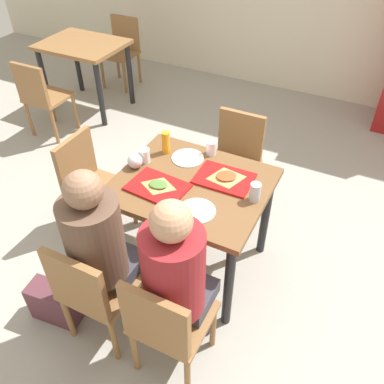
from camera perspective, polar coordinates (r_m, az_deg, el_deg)
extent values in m
cube|color=#9E998E|center=(3.10, 0.00, -9.97)|extent=(10.00, 10.00, 0.02)
cube|color=brown|center=(2.56, 0.00, 0.98)|extent=(0.96, 0.81, 0.04)
cylinder|color=black|center=(2.79, -11.07, -6.79)|extent=(0.06, 0.06, 0.73)
cylinder|color=black|center=(2.51, 5.21, -13.22)|extent=(0.06, 0.06, 0.73)
cylinder|color=black|center=(3.20, -3.97, 1.29)|extent=(0.06, 0.06, 0.73)
cylinder|color=black|center=(2.96, 10.37, -3.33)|extent=(0.06, 0.06, 0.73)
cube|color=olive|center=(2.50, -12.58, -12.78)|extent=(0.40, 0.40, 0.03)
cube|color=olive|center=(2.26, -16.11, -12.62)|extent=(0.38, 0.04, 0.40)
cylinder|color=olive|center=(2.82, -12.71, -11.65)|extent=(0.04, 0.04, 0.40)
cylinder|color=olive|center=(2.68, -6.71, -14.43)|extent=(0.04, 0.04, 0.40)
cylinder|color=olive|center=(2.69, -17.15, -16.57)|extent=(0.04, 0.04, 0.40)
cylinder|color=olive|center=(2.54, -10.98, -19.90)|extent=(0.04, 0.04, 0.40)
cube|color=olive|center=(2.32, -2.61, -17.34)|extent=(0.40, 0.40, 0.03)
cube|color=olive|center=(2.06, -5.31, -17.88)|extent=(0.38, 0.04, 0.40)
cylinder|color=olive|center=(2.63, -4.00, -15.61)|extent=(0.04, 0.04, 0.40)
cylinder|color=olive|center=(2.55, 3.02, -18.47)|extent=(0.04, 0.04, 0.40)
cylinder|color=olive|center=(2.49, -8.15, -21.32)|extent=(0.04, 0.04, 0.40)
cylinder|color=olive|center=(2.40, -0.65, -24.72)|extent=(0.04, 0.04, 0.40)
cube|color=olive|center=(3.28, 5.54, 3.43)|extent=(0.40, 0.40, 0.03)
cube|color=olive|center=(3.30, 6.97, 8.09)|extent=(0.38, 0.04, 0.40)
cylinder|color=olive|center=(3.25, 6.93, -2.03)|extent=(0.04, 0.04, 0.40)
cylinder|color=olive|center=(3.34, 1.51, -0.29)|extent=(0.04, 0.04, 0.40)
cylinder|color=olive|center=(3.50, 8.94, 1.34)|extent=(0.04, 0.04, 0.40)
cylinder|color=olive|center=(3.59, 3.84, 2.88)|extent=(0.04, 0.04, 0.40)
cube|color=olive|center=(3.12, -12.92, 0.24)|extent=(0.40, 0.40, 0.03)
cube|color=olive|center=(3.10, -16.16, 4.24)|extent=(0.04, 0.38, 0.40)
cylinder|color=olive|center=(3.28, -8.26, -1.78)|extent=(0.04, 0.04, 0.40)
cylinder|color=olive|center=(3.09, -11.68, -5.55)|extent=(0.04, 0.04, 0.40)
cylinder|color=olive|center=(3.45, -12.99, -0.05)|extent=(0.04, 0.04, 0.40)
cylinder|color=olive|center=(3.27, -16.51, -3.51)|extent=(0.04, 0.04, 0.40)
cylinder|color=#383842|center=(2.79, -10.52, -11.33)|extent=(0.10, 0.10, 0.43)
cylinder|color=#383842|center=(2.73, -7.70, -12.60)|extent=(0.10, 0.10, 0.43)
cube|color=#383842|center=(2.51, -11.03, -9.83)|extent=(0.32, 0.28, 0.10)
cylinder|color=brown|center=(2.23, -13.65, -6.59)|extent=(0.32, 0.32, 0.52)
sphere|color=#8C664C|center=(1.99, -15.19, 0.32)|extent=(0.20, 0.20, 0.20)
cylinder|color=#383842|center=(2.62, -1.58, -15.22)|extent=(0.10, 0.10, 0.43)
cylinder|color=#383842|center=(2.58, 1.70, -16.53)|extent=(0.10, 0.10, 0.43)
cube|color=#383842|center=(2.33, -1.08, -14.08)|extent=(0.32, 0.28, 0.10)
cylinder|color=maroon|center=(2.03, -2.65, -11.24)|extent=(0.32, 0.32, 0.52)
sphere|color=tan|center=(1.77, -2.99, -4.16)|extent=(0.20, 0.20, 0.20)
cube|color=#B21414|center=(2.51, -4.89, 0.71)|extent=(0.38, 0.29, 0.02)
cube|color=#B21414|center=(2.58, 4.57, 1.93)|extent=(0.37, 0.27, 0.02)
cylinder|color=white|center=(2.76, -0.61, 4.85)|extent=(0.22, 0.22, 0.01)
cylinder|color=white|center=(2.35, 0.71, -2.68)|extent=(0.22, 0.22, 0.01)
pyramid|color=tan|center=(2.50, -4.79, 0.96)|extent=(0.19, 0.15, 0.01)
ellipsoid|color=#4C7233|center=(2.50, -4.80, 1.14)|extent=(0.13, 0.11, 0.01)
pyramid|color=tan|center=(2.57, 4.89, 2.14)|extent=(0.24, 0.23, 0.01)
ellipsoid|color=#B74723|center=(2.56, 4.90, 2.31)|extent=(0.17, 0.16, 0.01)
cylinder|color=white|center=(2.78, 2.76, 6.28)|extent=(0.07, 0.07, 0.10)
cylinder|color=white|center=(2.28, -3.35, -2.78)|extent=(0.07, 0.07, 0.10)
cylinder|color=white|center=(2.72, -6.72, 5.15)|extent=(0.07, 0.07, 0.10)
cylinder|color=#B7BCC6|center=(2.41, 8.94, -0.03)|extent=(0.07, 0.07, 0.12)
cylinder|color=orange|center=(2.78, -3.73, 7.02)|extent=(0.06, 0.06, 0.16)
sphere|color=silver|center=(2.67, -8.08, 4.36)|extent=(0.10, 0.10, 0.10)
cube|color=#592D38|center=(2.85, -18.82, -14.63)|extent=(0.34, 0.19, 0.28)
cube|color=olive|center=(4.86, -15.33, 19.52)|extent=(0.90, 0.70, 0.04)
cylinder|color=black|center=(5.07, -20.15, 14.57)|extent=(0.06, 0.06, 0.73)
cylinder|color=black|center=(4.57, -12.88, 13.26)|extent=(0.06, 0.06, 0.73)
cylinder|color=black|center=(5.44, -15.97, 17.21)|extent=(0.06, 0.06, 0.73)
cylinder|color=black|center=(4.99, -8.80, 16.13)|extent=(0.06, 0.06, 0.73)
cube|color=olive|center=(4.56, -19.70, 12.54)|extent=(0.40, 0.40, 0.03)
cube|color=olive|center=(4.37, -21.92, 13.92)|extent=(0.38, 0.04, 0.40)
cylinder|color=olive|center=(4.87, -19.29, 11.54)|extent=(0.04, 0.04, 0.40)
cylinder|color=olive|center=(4.66, -16.18, 10.85)|extent=(0.04, 0.04, 0.40)
cylinder|color=olive|center=(4.68, -22.03, 9.57)|extent=(0.04, 0.04, 0.40)
cylinder|color=olive|center=(4.45, -18.92, 8.78)|extent=(0.04, 0.04, 0.40)
cube|color=olive|center=(5.45, -10.27, 18.66)|extent=(0.40, 0.40, 0.03)
cube|color=olive|center=(5.51, -9.42, 21.40)|extent=(0.38, 0.04, 0.40)
cylinder|color=olive|center=(5.31, -9.50, 15.64)|extent=(0.04, 0.04, 0.40)
cylinder|color=olive|center=(5.51, -12.55, 16.15)|extent=(0.04, 0.04, 0.40)
cylinder|color=olive|center=(5.57, -7.48, 17.02)|extent=(0.04, 0.04, 0.40)
cylinder|color=olive|center=(5.75, -10.47, 17.49)|extent=(0.04, 0.04, 0.40)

